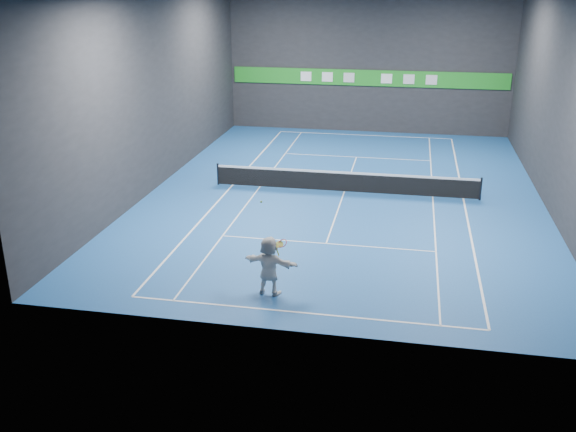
% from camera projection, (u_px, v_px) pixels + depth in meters
% --- Properties ---
extents(ground, '(26.00, 26.00, 0.00)m').
position_uv_depth(ground, '(344.00, 192.00, 30.38)').
color(ground, '#1A4D92').
rests_on(ground, ground).
extents(wall_back, '(18.00, 0.10, 9.00)m').
position_uv_depth(wall_back, '(368.00, 62.00, 40.77)').
color(wall_back, '#252527').
rests_on(wall_back, ground).
extents(wall_front, '(18.00, 0.10, 9.00)m').
position_uv_depth(wall_front, '(296.00, 182.00, 16.84)').
color(wall_front, '#252527').
rests_on(wall_front, ground).
extents(wall_left, '(0.10, 26.00, 9.00)m').
position_uv_depth(wall_left, '(158.00, 91.00, 30.40)').
color(wall_left, '#252527').
rests_on(wall_left, ground).
extents(wall_right, '(0.10, 26.00, 9.00)m').
position_uv_depth(wall_right, '(559.00, 104.00, 27.21)').
color(wall_right, '#252527').
rests_on(wall_right, ground).
extents(baseline_near, '(10.98, 0.08, 0.01)m').
position_uv_depth(baseline_near, '(302.00, 313.00, 19.44)').
color(baseline_near, white).
rests_on(baseline_near, ground).
extents(baseline_far, '(10.98, 0.08, 0.01)m').
position_uv_depth(baseline_far, '(364.00, 135.00, 41.32)').
color(baseline_far, white).
rests_on(baseline_far, ground).
extents(sideline_doubles_left, '(0.08, 23.78, 0.01)m').
position_uv_depth(sideline_doubles_left, '(232.00, 185.00, 31.35)').
color(sideline_doubles_left, white).
rests_on(sideline_doubles_left, ground).
extents(sideline_doubles_right, '(0.08, 23.78, 0.01)m').
position_uv_depth(sideline_doubles_right, '(463.00, 199.00, 29.40)').
color(sideline_doubles_right, white).
rests_on(sideline_doubles_right, ground).
extents(sideline_singles_left, '(0.06, 23.78, 0.01)m').
position_uv_depth(sideline_singles_left, '(260.00, 187.00, 31.11)').
color(sideline_singles_left, white).
rests_on(sideline_singles_left, ground).
extents(sideline_singles_right, '(0.06, 23.78, 0.01)m').
position_uv_depth(sideline_singles_right, '(433.00, 197.00, 29.65)').
color(sideline_singles_right, white).
rests_on(sideline_singles_right, ground).
extents(service_line_near, '(8.23, 0.06, 0.01)m').
position_uv_depth(service_line_near, '(326.00, 243.00, 24.49)').
color(service_line_near, white).
rests_on(service_line_near, ground).
extents(service_line_far, '(8.23, 0.06, 0.01)m').
position_uv_depth(service_line_far, '(356.00, 157.00, 36.27)').
color(service_line_far, white).
rests_on(service_line_far, ground).
extents(center_service_line, '(0.06, 12.80, 0.01)m').
position_uv_depth(center_service_line, '(344.00, 192.00, 30.38)').
color(center_service_line, white).
rests_on(center_service_line, ground).
extents(player, '(1.89, 0.89, 1.95)m').
position_uv_depth(player, '(269.00, 266.00, 20.29)').
color(player, silver).
rests_on(player, ground).
extents(tennis_ball, '(0.07, 0.07, 0.07)m').
position_uv_depth(tennis_ball, '(261.00, 202.00, 19.58)').
color(tennis_ball, '#ADD623').
rests_on(tennis_ball, player).
extents(tennis_net, '(12.50, 0.10, 1.07)m').
position_uv_depth(tennis_net, '(345.00, 181.00, 30.19)').
color(tennis_net, black).
rests_on(tennis_net, ground).
extents(sponsor_banner, '(17.64, 0.11, 1.00)m').
position_uv_depth(sponsor_banner, '(368.00, 78.00, 41.06)').
color(sponsor_banner, '#209524').
rests_on(sponsor_banner, wall_back).
extents(tennis_racket, '(0.47, 0.32, 0.60)m').
position_uv_depth(tennis_racket, '(281.00, 245.00, 20.01)').
color(tennis_racket, red).
rests_on(tennis_racket, player).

